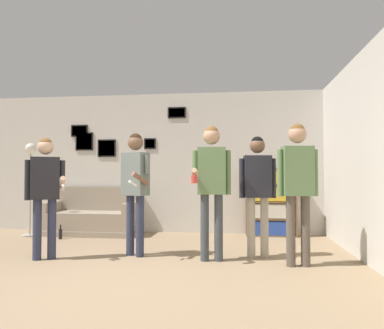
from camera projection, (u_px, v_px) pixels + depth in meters
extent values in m
plane|color=#937A5B|center=(100.00, 290.00, 3.59)|extent=(20.00, 20.00, 0.00)
cube|color=beige|center=(171.00, 163.00, 7.30)|extent=(8.17, 0.06, 2.70)
cube|color=black|center=(177.00, 113.00, 7.27)|extent=(0.35, 0.02, 0.21)
cube|color=gray|center=(177.00, 113.00, 7.27)|extent=(0.31, 0.01, 0.17)
cube|color=black|center=(84.00, 141.00, 7.49)|extent=(0.36, 0.02, 0.36)
cube|color=gray|center=(84.00, 141.00, 7.49)|extent=(0.32, 0.01, 0.32)
cube|color=black|center=(79.00, 131.00, 7.51)|extent=(0.35, 0.02, 0.24)
cube|color=gray|center=(79.00, 131.00, 7.51)|extent=(0.30, 0.01, 0.19)
cube|color=black|center=(150.00, 144.00, 7.32)|extent=(0.23, 0.02, 0.21)
cube|color=#B2B2BC|center=(150.00, 144.00, 7.32)|extent=(0.19, 0.01, 0.17)
cube|color=black|center=(107.00, 148.00, 7.43)|extent=(0.37, 0.02, 0.35)
cube|color=gray|center=(107.00, 148.00, 7.43)|extent=(0.32, 0.01, 0.30)
cube|color=beige|center=(356.00, 157.00, 5.08)|extent=(0.06, 6.08, 2.70)
cube|color=gray|center=(91.00, 232.00, 6.98)|extent=(1.64, 0.80, 0.10)
cube|color=gray|center=(91.00, 220.00, 6.98)|extent=(1.58, 0.74, 0.32)
cube|color=gray|center=(98.00, 198.00, 7.32)|extent=(1.58, 0.14, 0.46)
cube|color=gray|center=(53.00, 207.00, 7.09)|extent=(0.12, 0.74, 0.18)
cube|color=gray|center=(131.00, 207.00, 6.90)|extent=(0.12, 0.74, 0.18)
cube|color=brown|center=(246.00, 202.00, 6.88)|extent=(0.02, 0.30, 1.22)
cube|color=brown|center=(295.00, 202.00, 6.77)|extent=(0.02, 0.30, 1.22)
cube|color=brown|center=(270.00, 202.00, 6.97)|extent=(0.90, 0.01, 1.22)
cube|color=brown|center=(271.00, 235.00, 6.81)|extent=(0.85, 0.30, 0.02)
cube|color=brown|center=(271.00, 169.00, 6.84)|extent=(0.85, 0.30, 0.02)
cube|color=brown|center=(271.00, 219.00, 6.82)|extent=(0.85, 0.30, 0.02)
cube|color=brown|center=(271.00, 202.00, 6.82)|extent=(0.85, 0.30, 0.02)
cube|color=brown|center=(271.00, 185.00, 6.83)|extent=(0.85, 0.30, 0.02)
cube|color=#2847A3|center=(271.00, 228.00, 6.80)|extent=(0.73, 0.26, 0.25)
cube|color=beige|center=(271.00, 211.00, 6.81)|extent=(0.73, 0.26, 0.25)
cube|color=gold|center=(271.00, 194.00, 6.82)|extent=(0.73, 0.26, 0.25)
cube|color=gold|center=(271.00, 177.00, 6.83)|extent=(0.73, 0.26, 0.25)
cylinder|color=#ADA89E|center=(30.00, 235.00, 6.77)|extent=(0.28, 0.28, 0.03)
cylinder|color=#ADA89E|center=(30.00, 194.00, 6.79)|extent=(0.03, 0.03, 1.48)
sphere|color=white|center=(31.00, 149.00, 6.82)|extent=(0.19, 0.19, 0.19)
cylinder|color=#2D334C|center=(37.00, 230.00, 4.88)|extent=(0.11, 0.11, 0.79)
cylinder|color=#2D334C|center=(52.00, 229.00, 4.94)|extent=(0.11, 0.11, 0.79)
cube|color=#232328|center=(45.00, 178.00, 4.93)|extent=(0.41, 0.34, 0.56)
sphere|color=#D1A889|center=(45.00, 147.00, 4.94)|extent=(0.20, 0.20, 0.20)
sphere|color=brown|center=(46.00, 144.00, 4.94)|extent=(0.17, 0.17, 0.17)
cylinder|color=#232328|center=(62.00, 169.00, 5.01)|extent=(0.07, 0.07, 0.24)
cylinder|color=#D1A889|center=(63.00, 183.00, 4.88)|extent=(0.19, 0.28, 0.18)
cylinder|color=white|center=(63.00, 188.00, 4.76)|extent=(0.10, 0.14, 0.09)
cylinder|color=#232328|center=(27.00, 180.00, 4.85)|extent=(0.07, 0.07, 0.52)
cylinder|color=#2D334C|center=(130.00, 225.00, 5.17)|extent=(0.11, 0.11, 0.83)
cylinder|color=#2D334C|center=(140.00, 226.00, 5.07)|extent=(0.11, 0.11, 0.83)
cube|color=slate|center=(135.00, 174.00, 5.14)|extent=(0.41, 0.34, 0.59)
sphere|color=brown|center=(135.00, 143.00, 5.15)|extent=(0.21, 0.21, 0.21)
sphere|color=#382314|center=(135.00, 140.00, 5.16)|extent=(0.18, 0.18, 0.18)
cylinder|color=slate|center=(147.00, 164.00, 5.02)|extent=(0.07, 0.07, 0.25)
cylinder|color=brown|center=(140.00, 178.00, 4.91)|extent=(0.19, 0.30, 0.19)
cylinder|color=white|center=(133.00, 184.00, 4.79)|extent=(0.09, 0.14, 0.09)
cylinder|color=slate|center=(124.00, 176.00, 5.26)|extent=(0.07, 0.07, 0.55)
cylinder|color=#3D4247|center=(205.00, 227.00, 4.83)|extent=(0.11, 0.11, 0.86)
cylinder|color=#3D4247|center=(219.00, 228.00, 4.82)|extent=(0.11, 0.11, 0.86)
cube|color=#5B7A4C|center=(212.00, 171.00, 4.84)|extent=(0.38, 0.23, 0.61)
sphere|color=tan|center=(211.00, 136.00, 4.86)|extent=(0.22, 0.22, 0.22)
sphere|color=brown|center=(211.00, 133.00, 4.86)|extent=(0.19, 0.19, 0.19)
cylinder|color=#5B7A4C|center=(228.00, 172.00, 4.83)|extent=(0.07, 0.07, 0.57)
cylinder|color=#5B7A4C|center=(195.00, 160.00, 4.86)|extent=(0.07, 0.07, 0.26)
cylinder|color=tan|center=(195.00, 175.00, 4.71)|extent=(0.09, 0.32, 0.19)
cylinder|color=red|center=(194.00, 179.00, 4.57)|extent=(0.08, 0.08, 0.10)
cylinder|color=#B7AD99|center=(251.00, 227.00, 5.05)|extent=(0.11, 0.11, 0.80)
cylinder|color=#B7AD99|center=(264.00, 227.00, 5.05)|extent=(0.11, 0.11, 0.80)
cube|color=#282833|center=(258.00, 176.00, 5.07)|extent=(0.38, 0.24, 0.57)
sphere|color=brown|center=(257.00, 146.00, 5.08)|extent=(0.21, 0.21, 0.21)
sphere|color=black|center=(257.00, 143.00, 5.08)|extent=(0.18, 0.18, 0.18)
cylinder|color=#282833|center=(273.00, 178.00, 5.07)|extent=(0.07, 0.07, 0.53)
cylinder|color=#282833|center=(242.00, 178.00, 5.07)|extent=(0.07, 0.07, 0.53)
cylinder|color=brown|center=(291.00, 231.00, 4.53)|extent=(0.11, 0.11, 0.85)
cylinder|color=brown|center=(305.00, 231.00, 4.54)|extent=(0.11, 0.11, 0.85)
cube|color=#5B7A4C|center=(298.00, 171.00, 4.56)|extent=(0.38, 0.25, 0.60)
sphere|color=tan|center=(297.00, 134.00, 4.57)|extent=(0.22, 0.22, 0.22)
sphere|color=brown|center=(297.00, 131.00, 4.57)|extent=(0.19, 0.19, 0.19)
cylinder|color=#5B7A4C|center=(315.00, 173.00, 4.56)|extent=(0.07, 0.07, 0.57)
cylinder|color=#5B7A4C|center=(280.00, 173.00, 4.55)|extent=(0.07, 0.07, 0.57)
cylinder|color=black|center=(60.00, 234.00, 6.46)|extent=(0.06, 0.06, 0.17)
cylinder|color=black|center=(60.00, 227.00, 6.46)|extent=(0.03, 0.03, 0.07)
cylinder|color=blue|center=(267.00, 166.00, 6.85)|extent=(0.09, 0.09, 0.10)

